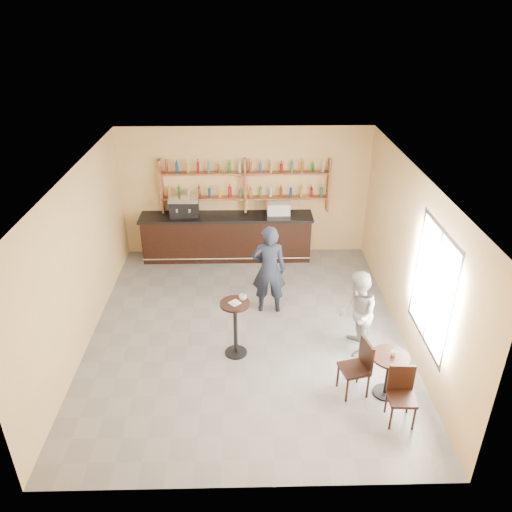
{
  "coord_description": "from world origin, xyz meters",
  "views": [
    {
      "loc": [
        0.0,
        -7.98,
        5.85
      ],
      "look_at": [
        0.2,
        0.8,
        1.25
      ],
      "focal_mm": 35.0,
      "sensor_mm": 36.0,
      "label": 1
    }
  ],
  "objects_px": {
    "pastry_case": "(278,209)",
    "cafe_table": "(388,375)",
    "bar_counter": "(227,237)",
    "man_main": "(269,270)",
    "chair_west": "(354,368)",
    "chair_south": "(402,398)",
    "pedestal_table": "(235,329)",
    "patron_second": "(357,314)",
    "espresso_machine": "(184,206)"
  },
  "relations": [
    {
      "from": "pedestal_table",
      "to": "chair_south",
      "type": "bearing_deg",
      "value": -33.96
    },
    {
      "from": "man_main",
      "to": "cafe_table",
      "type": "bearing_deg",
      "value": 126.24
    },
    {
      "from": "patron_second",
      "to": "espresso_machine",
      "type": "bearing_deg",
      "value": -133.81
    },
    {
      "from": "man_main",
      "to": "chair_south",
      "type": "xyz_separation_m",
      "value": [
        1.87,
        -3.13,
        -0.49
      ]
    },
    {
      "from": "pedestal_table",
      "to": "chair_west",
      "type": "xyz_separation_m",
      "value": [
        1.93,
        -1.06,
        -0.05
      ]
    },
    {
      "from": "espresso_machine",
      "to": "cafe_table",
      "type": "xyz_separation_m",
      "value": [
        3.75,
        -4.92,
        -0.99
      ]
    },
    {
      "from": "bar_counter",
      "to": "man_main",
      "type": "bearing_deg",
      "value": -68.79
    },
    {
      "from": "chair_south",
      "to": "pastry_case",
      "type": "bearing_deg",
      "value": 108.2
    },
    {
      "from": "pastry_case",
      "to": "chair_south",
      "type": "bearing_deg",
      "value": -73.39
    },
    {
      "from": "pastry_case",
      "to": "cafe_table",
      "type": "relative_size",
      "value": 0.72
    },
    {
      "from": "cafe_table",
      "to": "man_main",
      "type": "bearing_deg",
      "value": 125.76
    },
    {
      "from": "pedestal_table",
      "to": "bar_counter",
      "type": "bearing_deg",
      "value": 93.99
    },
    {
      "from": "cafe_table",
      "to": "chair_west",
      "type": "height_order",
      "value": "chair_west"
    },
    {
      "from": "patron_second",
      "to": "pastry_case",
      "type": "bearing_deg",
      "value": -158.78
    },
    {
      "from": "pastry_case",
      "to": "cafe_table",
      "type": "distance_m",
      "value": 5.22
    },
    {
      "from": "bar_counter",
      "to": "espresso_machine",
      "type": "bearing_deg",
      "value": 180.0
    },
    {
      "from": "espresso_machine",
      "to": "chair_south",
      "type": "bearing_deg",
      "value": -58.71
    },
    {
      "from": "bar_counter",
      "to": "man_main",
      "type": "distance_m",
      "value": 2.59
    },
    {
      "from": "pedestal_table",
      "to": "cafe_table",
      "type": "bearing_deg",
      "value": -24.01
    },
    {
      "from": "man_main",
      "to": "cafe_table",
      "type": "distance_m",
      "value": 3.17
    },
    {
      "from": "pedestal_table",
      "to": "patron_second",
      "type": "bearing_deg",
      "value": 0.92
    },
    {
      "from": "bar_counter",
      "to": "espresso_machine",
      "type": "distance_m",
      "value": 1.29
    },
    {
      "from": "bar_counter",
      "to": "chair_west",
      "type": "bearing_deg",
      "value": -65.68
    },
    {
      "from": "pastry_case",
      "to": "bar_counter",
      "type": "bearing_deg",
      "value": -178.97
    },
    {
      "from": "man_main",
      "to": "bar_counter",
      "type": "bearing_deg",
      "value": -68.31
    },
    {
      "from": "cafe_table",
      "to": "pedestal_table",
      "type": "bearing_deg",
      "value": 155.99
    },
    {
      "from": "man_main",
      "to": "patron_second",
      "type": "bearing_deg",
      "value": 137.87
    },
    {
      "from": "pastry_case",
      "to": "pedestal_table",
      "type": "relative_size",
      "value": 0.51
    },
    {
      "from": "cafe_table",
      "to": "chair_south",
      "type": "distance_m",
      "value": 0.61
    },
    {
      "from": "chair_south",
      "to": "man_main",
      "type": "bearing_deg",
      "value": 123.5
    },
    {
      "from": "pastry_case",
      "to": "man_main",
      "type": "bearing_deg",
      "value": -96.97
    },
    {
      "from": "bar_counter",
      "to": "man_main",
      "type": "height_order",
      "value": "man_main"
    },
    {
      "from": "pedestal_table",
      "to": "chair_west",
      "type": "height_order",
      "value": "pedestal_table"
    },
    {
      "from": "man_main",
      "to": "chair_west",
      "type": "relative_size",
      "value": 1.92
    },
    {
      "from": "chair_south",
      "to": "pedestal_table",
      "type": "bearing_deg",
      "value": 148.66
    },
    {
      "from": "chair_west",
      "to": "cafe_table",
      "type": "bearing_deg",
      "value": 71.14
    },
    {
      "from": "chair_west",
      "to": "man_main",
      "type": "bearing_deg",
      "value": -166.51
    },
    {
      "from": "cafe_table",
      "to": "chair_west",
      "type": "bearing_deg",
      "value": 174.81
    },
    {
      "from": "chair_south",
      "to": "chair_west",
      "type": "bearing_deg",
      "value": 135.33
    },
    {
      "from": "bar_counter",
      "to": "patron_second",
      "type": "bearing_deg",
      "value": -57.15
    },
    {
      "from": "man_main",
      "to": "cafe_table",
      "type": "height_order",
      "value": "man_main"
    },
    {
      "from": "man_main",
      "to": "chair_west",
      "type": "bearing_deg",
      "value": 117.64
    },
    {
      "from": "cafe_table",
      "to": "bar_counter",
      "type": "bearing_deg",
      "value": 119.21
    },
    {
      "from": "pedestal_table",
      "to": "man_main",
      "type": "relative_size",
      "value": 0.57
    },
    {
      "from": "bar_counter",
      "to": "cafe_table",
      "type": "relative_size",
      "value": 5.35
    },
    {
      "from": "man_main",
      "to": "espresso_machine",
      "type": "bearing_deg",
      "value": -50.66
    },
    {
      "from": "bar_counter",
      "to": "pastry_case",
      "type": "height_order",
      "value": "pastry_case"
    },
    {
      "from": "pedestal_table",
      "to": "chair_south",
      "type": "relative_size",
      "value": 1.17
    },
    {
      "from": "bar_counter",
      "to": "cafe_table",
      "type": "xyz_separation_m",
      "value": [
        2.75,
        -4.92,
        -0.17
      ]
    },
    {
      "from": "patron_second",
      "to": "pedestal_table",
      "type": "bearing_deg",
      "value": -85.18
    }
  ]
}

